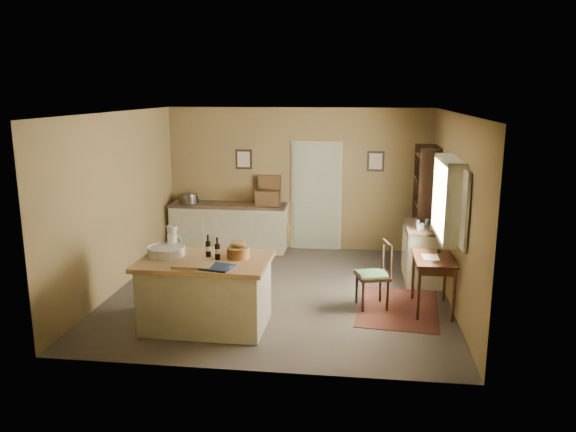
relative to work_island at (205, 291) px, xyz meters
name	(u,v)px	position (x,y,z in m)	size (l,w,h in m)	color
ground	(280,292)	(0.79, 1.38, -0.48)	(5.00, 5.00, 0.00)	#50483D
wall_back	(298,179)	(0.79, 3.88, 0.87)	(5.00, 0.10, 2.70)	olive
wall_front	(247,253)	(0.79, -1.12, 0.87)	(5.00, 0.10, 2.70)	olive
wall_left	(119,201)	(-1.71, 1.38, 0.87)	(0.10, 5.00, 2.70)	olive
wall_right	(454,210)	(3.29, 1.38, 0.87)	(0.10, 5.00, 2.70)	olive
ceiling	(280,113)	(0.79, 1.38, 2.22)	(5.00, 5.00, 0.00)	silver
door	(316,195)	(1.14, 3.85, 0.57)	(0.97, 0.06, 2.11)	#A6AC90
framed_prints	(309,160)	(0.99, 3.86, 1.24)	(2.82, 0.02, 0.38)	black
window	(451,198)	(3.21, 1.18, 1.07)	(0.25, 1.99, 1.12)	beige
work_island	(205,291)	(0.00, 0.00, 0.00)	(1.67, 1.11, 1.20)	beige
sideboard	(229,225)	(-0.51, 3.58, 0.00)	(2.22, 0.63, 1.18)	beige
rug	(398,308)	(2.54, 0.92, -0.48)	(1.10, 1.60, 0.01)	#562719
writing_desk	(434,264)	(2.99, 0.92, 0.19)	(0.53, 0.87, 0.82)	#32180D
desk_chair	(372,276)	(2.16, 0.93, -0.02)	(0.44, 0.44, 0.93)	black
right_cabinet	(423,252)	(2.99, 2.23, -0.02)	(0.59, 1.05, 0.99)	beige
shelving_unit	(428,206)	(3.14, 3.14, 0.56)	(0.35, 0.94, 2.08)	black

